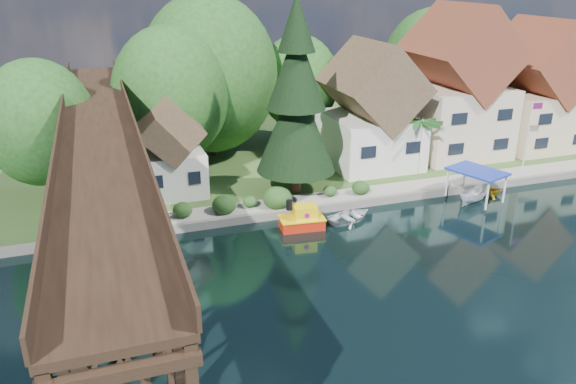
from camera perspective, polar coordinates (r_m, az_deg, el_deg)
name	(u,v)px	position (r m, az deg, el deg)	size (l,w,h in m)	color
ground	(381,259)	(36.25, 9.42, -6.70)	(140.00, 140.00, 0.00)	black
bank	(245,125)	(66.02, -4.42, 6.84)	(140.00, 52.00, 0.50)	#344F1F
seawall	(379,201)	(44.23, 9.24, -0.88)	(60.00, 0.40, 0.62)	slate
promenade	(394,189)	(46.11, 10.72, 0.27)	(50.00, 2.60, 0.06)	gray
trestle_bridge	(104,181)	(35.06, -18.15, 1.06)	(4.12, 44.18, 9.30)	black
house_left	(371,114)	(50.83, 8.42, 7.87)	(7.64, 8.64, 11.02)	white
house_center	(456,92)	(55.57, 16.69, 9.72)	(8.65, 9.18, 13.89)	beige
house_right	(537,93)	(60.91, 23.95, 9.15)	(8.15, 8.64, 12.45)	beige
shed	(170,152)	(44.65, -11.91, 3.95)	(5.09, 5.40, 7.85)	white
bg_trees	(288,83)	(52.81, 0.00, 11.00)	(49.90, 13.30, 10.57)	#382314
shrubs	(269,197)	(41.87, -1.97, -0.55)	(15.76, 2.47, 1.70)	#1C4017
conifer	(296,102)	(42.76, 0.84, 9.16)	(6.16, 6.16, 15.16)	#382314
palm_tree	(421,125)	(49.08, 13.36, 6.67)	(4.42, 4.42, 4.98)	#382314
flagpole	(530,130)	(52.51, 23.37, 5.83)	(0.97, 0.20, 6.22)	white
tugboat	(302,219)	(39.54, 1.47, -2.80)	(3.29, 2.03, 2.28)	red
boat_white_a	(350,215)	(41.19, 6.36, -2.36)	(2.58, 3.61, 0.75)	silver
boat_canopy	(475,189)	(46.16, 18.47, 0.33)	(4.06, 4.84, 2.65)	white
boat_yellow	(489,189)	(48.13, 19.76, 0.32)	(1.90, 2.20, 1.16)	gold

